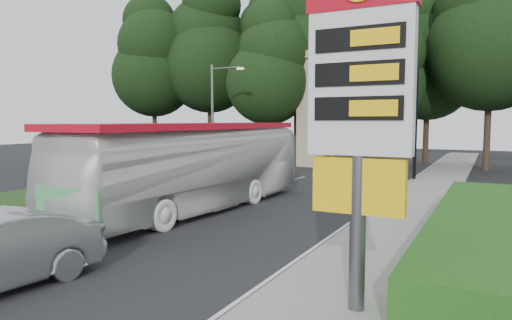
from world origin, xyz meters
The scene contains 18 objects.
road_surface centered at (0.00, 12.00, 0.01)m, with size 14.00×80.00×0.02m, color black.
sidewalk_right centered at (8.50, 12.00, 0.06)m, with size 3.00×80.00×0.12m, color gray.
grass_verge_left centered at (-9.50, 18.00, 0.01)m, with size 5.00×50.00×0.02m, color #193814.
hedge centered at (11.50, 8.00, 0.60)m, with size 3.00×14.00×1.20m, color #1F5316.
gas_station_pylon centered at (9.20, 1.99, 4.45)m, with size 2.10×0.45×6.85m.
traffic_signal_mast centered at (5.68, 24.00, 4.67)m, with size 6.10×0.35×7.20m.
streetlight_signs centered at (-6.99, 22.01, 4.44)m, with size 2.75×0.98×8.00m.
monument centered at (-2.00, 30.00, 5.10)m, with size 3.00×3.00×10.05m.
tree_far_west centered at (-22.00, 33.00, 10.68)m, with size 8.96×8.96×17.60m.
tree_west_mid centered at (-16.00, 35.00, 11.69)m, with size 9.80×9.80×19.25m.
tree_west_near centered at (-10.00, 37.00, 10.02)m, with size 8.40×8.40×16.50m.
tree_center_left centered at (-5.00, 33.00, 12.02)m, with size 10.08×10.08×19.80m.
tree_center_right centered at (1.00, 35.00, 11.02)m, with size 9.24×9.24×18.15m.
tree_east_near centered at (6.00, 37.00, 9.68)m, with size 8.12×8.12×15.95m.
tree_east_mid centered at (11.00, 33.00, 11.35)m, with size 9.52×9.52×18.70m.
tree_monument_left centered at (-6.00, 29.00, 8.68)m, with size 7.28×7.28×14.30m.
tree_monument_right centered at (3.50, 29.50, 8.01)m, with size 6.72×6.72×13.20m.
transit_bus centered at (0.15, 9.25, 1.88)m, with size 3.17×13.53×3.77m, color white.
Camera 1 is at (11.52, -6.74, 3.86)m, focal length 32.00 mm.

